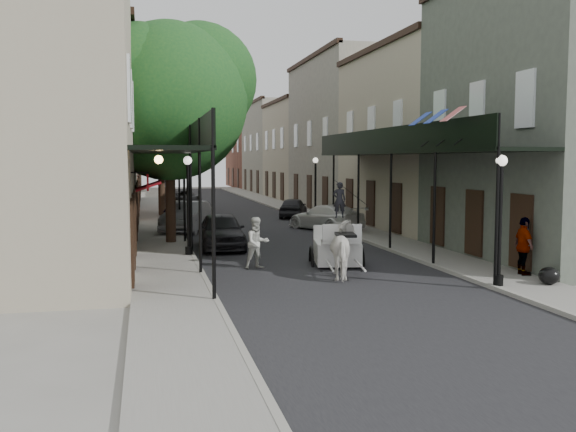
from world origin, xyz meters
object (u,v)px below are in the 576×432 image
carriage (336,231)px  car_left_near (222,231)px  tree_far (166,127)px  pedestrian_sidewalk_left (171,209)px  tree_near (178,95)px  horse (346,250)px  lamppost_left (188,204)px  pedestrian_walking (257,243)px  car_left_mid (187,217)px  lamppost_right_far (315,188)px  pedestrian_sidewalk_right (524,246)px  car_right_far (293,208)px  lamppost_right_near (500,218)px  car_right_near (326,217)px  car_left_far (184,198)px

carriage → car_left_near: 5.90m
tree_far → pedestrian_sidewalk_left: (0.05, -5.30, -4.96)m
tree_near → horse: 11.91m
lamppost_left → horse: lamppost_left is taller
lamppost_left → car_left_near: 2.94m
tree_near → pedestrian_walking: size_ratio=5.47×
pedestrian_walking → car_left_mid: (-1.60, 11.69, -0.10)m
tree_far → lamppost_right_far: 11.05m
pedestrian_sidewalk_right → car_left_mid: 17.99m
lamppost_left → horse: size_ratio=1.76×
tree_far → car_right_far: bearing=-18.5°
lamppost_left → carriage: bearing=-26.9°
pedestrian_walking → car_right_far: size_ratio=0.46×
tree_near → car_right_far: size_ratio=2.53×
car_left_near → tree_near: bearing=130.4°
tree_far → lamppost_right_near: (8.35, -26.18, -3.79)m
pedestrian_walking → pedestrian_sidewalk_left: size_ratio=1.17×
tree_far → car_right_near: tree_far is taller
lamppost_right_near → pedestrian_sidewalk_right: bearing=38.8°
lamppost_left → pedestrian_sidewalk_right: 11.94m
lamppost_right_far → pedestrian_sidewalk_right: (1.65, -18.68, -1.02)m
pedestrian_sidewalk_right → car_right_far: bearing=12.0°
horse → car_left_near: (-3.02, 7.44, -0.13)m
tree_far → car_right_far: (7.85, -2.62, -5.19)m
car_left_near → lamppost_right_far: bearing=57.7°
pedestrian_sidewalk_left → horse: bearing=109.1°
lamppost_right_far → pedestrian_walking: lamppost_right_far is taller
lamppost_left → pedestrian_walking: 3.84m
lamppost_right_near → pedestrian_sidewalk_left: bearing=111.7°
horse → pedestrian_walking: (-2.42, 2.27, -0.01)m
carriage → car_left_far: carriage is taller
pedestrian_walking → car_left_near: (-0.60, 5.17, -0.13)m
lamppost_left → pedestrian_sidewalk_right: bearing=-34.1°
lamppost_left → car_left_far: bearing=86.9°
tree_far → car_left_mid: size_ratio=1.81×
tree_near → car_left_near: (1.60, -2.01, -5.73)m
tree_near → lamppost_right_near: tree_near is taller
pedestrian_sidewalk_left → car_right_near: 9.20m
pedestrian_walking → horse: bearing=-58.5°
lamppost_left → car_left_near: (1.50, 2.17, -1.30)m
lamppost_right_far → car_left_near: size_ratio=0.84×
tree_near → car_left_near: tree_near is taller
car_left_near → car_left_mid: bearing=100.7°
lamppost_left → pedestrian_sidewalk_left: (-0.10, 12.88, -1.18)m
pedestrian_walking → car_right_near: bearing=47.7°
lamppost_right_near → lamppost_right_far: same height
lamppost_right_near → tree_far: bearing=107.7°
lamppost_right_near → car_left_far: lamppost_right_near is taller
tree_far → lamppost_right_far: (8.35, -6.18, -3.79)m
tree_far → car_left_near: (1.65, -16.01, -5.08)m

